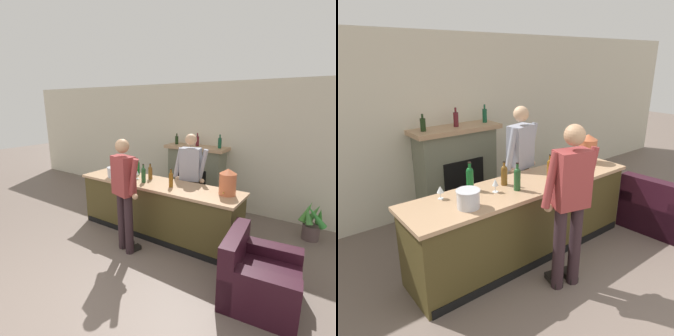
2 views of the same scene
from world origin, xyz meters
The scene contains 16 objects.
ground_plane centered at (0.00, 0.00, 0.00)m, with size 24.00×24.00×0.00m, color #66584F.
wall_back_panel centered at (0.00, 4.26, 1.38)m, with size 12.00×0.07×2.75m.
bar_counter centered at (0.03, 2.42, 0.48)m, with size 3.05×0.74×0.95m.
fireplace_stone centered at (-0.01, 4.00, 0.71)m, with size 1.40×0.52×1.68m.
armchair_black centered at (1.99, 1.72, 0.27)m, with size 0.92×0.96×0.81m.
potted_plant_corner centered at (2.40, 3.69, 0.32)m, with size 0.48×0.48×0.70m.
person_customer centered at (-0.03, 1.67, 1.00)m, with size 0.64×0.37×1.80m.
person_bartender centered at (0.41, 2.95, 0.99)m, with size 0.65×0.36×1.78m.
copper_dispenser centered at (1.29, 2.51, 1.15)m, with size 0.26×0.30×0.41m.
ice_bucket_steel centered at (-0.86, 2.28, 1.05)m, with size 0.25×0.25×0.19m.
wine_bottle_riesling_slim centered at (-0.60, 2.66, 1.10)m, with size 0.08×0.08×0.33m.
wine_bottle_chardonnay_pale centered at (-0.18, 2.32, 1.10)m, with size 0.08×0.08×0.33m.
wine_bottle_port_short centered at (-0.20, 2.54, 1.08)m, with size 0.08×0.08×0.29m.
wine_bottle_cabernet_heavy centered at (0.37, 2.36, 1.09)m, with size 0.07×0.07×0.31m.
wine_glass_by_dispenser centered at (-0.41, 2.43, 1.06)m, with size 0.07×0.07×0.16m.
wine_glass_near_bucket centered at (-0.98, 2.64, 1.05)m, with size 0.08×0.08×0.15m.
Camera 1 is at (2.62, -1.12, 2.29)m, focal length 28.00 mm.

